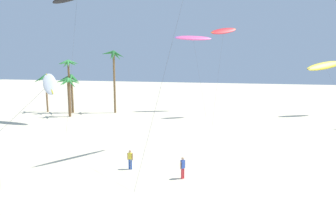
% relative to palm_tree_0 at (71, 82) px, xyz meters
% --- Properties ---
extents(palm_tree_0, '(3.86, 3.85, 6.93)m').
position_rel_palm_tree_0_xyz_m(palm_tree_0, '(0.00, 0.00, 0.00)').
color(palm_tree_0, brown).
rests_on(palm_tree_0, ground).
extents(palm_tree_1, '(4.34, 4.38, 6.87)m').
position_rel_palm_tree_0_xyz_m(palm_tree_1, '(-4.94, -0.68, 0.23)').
color(palm_tree_1, olive).
rests_on(palm_tree_1, ground).
extents(palm_tree_2, '(3.51, 3.71, 9.48)m').
position_rel_palm_tree_0_xyz_m(palm_tree_2, '(-0.16, -0.39, 2.38)').
color(palm_tree_2, brown).
rests_on(palm_tree_2, ground).
extents(palm_tree_3, '(3.92, 3.63, 11.07)m').
position_rel_palm_tree_0_xyz_m(palm_tree_3, '(7.31, 2.31, 3.26)').
color(palm_tree_3, brown).
rests_on(palm_tree_3, ground).
extents(palm_tree_4, '(3.54, 3.81, 6.49)m').
position_rel_palm_tree_0_xyz_m(palm_tree_4, '(2.00, -3.64, -0.29)').
color(palm_tree_4, brown).
rests_on(palm_tree_4, ground).
extents(flying_kite_0, '(5.58, 10.77, 8.01)m').
position_rel_palm_tree_0_xyz_m(flying_kite_0, '(17.72, -26.68, 1.57)').
color(flying_kite_0, white).
rests_on(flying_kite_0, ground).
extents(flying_kite_3, '(4.32, 11.47, 14.77)m').
position_rel_palm_tree_0_xyz_m(flying_kite_3, '(26.13, 3.66, 8.29)').
color(flying_kite_3, red).
rests_on(flying_kite_3, ground).
extents(flying_kite_4, '(7.30, 9.48, 14.06)m').
position_rel_palm_tree_0_xyz_m(flying_kite_4, '(20.09, 8.89, 7.88)').
color(flying_kite_4, '#EA5193').
rests_on(flying_kite_4, ground).
extents(flying_kite_6, '(6.51, 11.67, 9.65)m').
position_rel_palm_tree_0_xyz_m(flying_kite_6, '(42.10, 10.09, 2.86)').
color(flying_kite_6, yellow).
rests_on(flying_kite_6, ground).
extents(person_near_left, '(0.33, 0.44, 1.66)m').
position_rel_palm_tree_0_xyz_m(person_near_left, '(26.59, -23.63, -4.64)').
color(person_near_left, red).
rests_on(person_near_left, ground).
extents(person_near_right, '(0.51, 0.21, 1.61)m').
position_rel_palm_tree_0_xyz_m(person_near_right, '(22.04, -23.00, -4.66)').
color(person_near_right, '#284CA3').
rests_on(person_near_right, ground).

